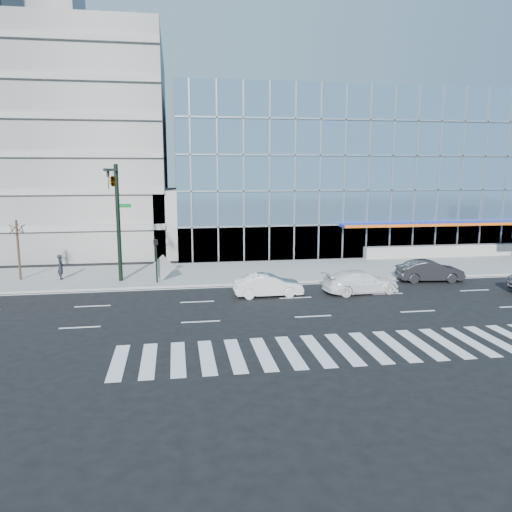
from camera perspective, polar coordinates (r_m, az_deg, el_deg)
The scene contains 14 objects.
ground at distance 30.80m, azimuth 4.53°, elevation -4.78°, with size 160.00×160.00×0.00m, color black.
sidewalk at distance 38.40m, azimuth 1.70°, elevation -1.72°, with size 120.00×8.00×0.15m, color gray.
theatre_building at distance 58.88m, azimuth 11.99°, elevation 9.35°, with size 42.00×26.00×15.00m, color #678CAB.
parking_garage at distance 56.47m, azimuth -22.83°, elevation 11.34°, with size 24.00×24.00×20.00m, color gray.
ramp_block at distance 47.20m, azimuth -7.80°, elevation 3.94°, with size 6.00×8.00×6.00m, color gray.
tower_backdrop at distance 102.84m, azimuth -23.14°, elevation 18.13°, with size 14.00×14.00×48.00m, color gray.
traffic_signal at distance 33.77m, azimuth -15.86°, elevation 6.76°, with size 1.14×5.74×8.00m.
ped_signal_post at distance 34.37m, azimuth -11.34°, elevation 0.23°, with size 0.30×0.33×3.00m.
street_tree_near at distance 38.23m, azimuth -25.68°, elevation 2.88°, with size 1.10×1.10×4.23m.
white_suv at distance 32.46m, azimuth 11.90°, elevation -2.91°, with size 2.00×4.93×1.43m, color white.
white_sedan at distance 30.93m, azimuth 1.39°, elevation -3.36°, with size 1.48×4.24×1.40m, color silver.
dark_sedan at distance 37.09m, azimuth 19.25°, elevation -1.63°, with size 1.58×4.52×1.49m, color black.
pedestrian at distance 37.53m, azimuth -21.42°, elevation -1.19°, with size 0.64×0.42×1.75m, color black.
tilted_panel at distance 35.17m, azimuth -10.65°, elevation -1.31°, with size 1.30×0.06×1.30m, color gray.
Camera 1 is at (-7.15, -28.94, 7.73)m, focal length 35.00 mm.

